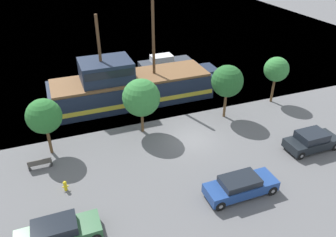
{
  "coord_description": "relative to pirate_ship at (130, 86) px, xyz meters",
  "views": [
    {
      "loc": [
        -10.21,
        -21.06,
        15.8
      ],
      "look_at": [
        -1.44,
        2.0,
        1.2
      ],
      "focal_mm": 35.0,
      "sensor_mm": 36.0,
      "label": 1
    }
  ],
  "objects": [
    {
      "name": "ground_plane",
      "position": [
        3.11,
        -8.63,
        -1.73
      ],
      "size": [
        160.0,
        160.0,
        0.0
      ],
      "primitive_type": "plane",
      "color": "#5B5B5E"
    },
    {
      "name": "water_surface",
      "position": [
        3.11,
        35.37,
        -1.73
      ],
      "size": [
        80.0,
        80.0,
        0.0
      ],
      "primitive_type": "plane",
      "color": "teal",
      "rests_on": "ground"
    },
    {
      "name": "pirate_ship",
      "position": [
        0.0,
        0.0,
        0.0
      ],
      "size": [
        17.59,
        4.88,
        10.21
      ],
      "color": "#192338",
      "rests_on": "water_surface"
    },
    {
      "name": "moored_boat_dockside",
      "position": [
        6.7,
        7.83,
        -1.16
      ],
      "size": [
        6.83,
        2.26,
        1.54
      ],
      "color": "#2D333D",
      "rests_on": "water_surface"
    },
    {
      "name": "parked_car_curb_front",
      "position": [
        -8.47,
        -15.5,
        -1.05
      ],
      "size": [
        4.8,
        1.84,
        1.4
      ],
      "color": "#2D5B38",
      "rests_on": "ground_plane"
    },
    {
      "name": "parked_car_curb_mid",
      "position": [
        11.53,
        -13.41,
        -0.96
      ],
      "size": [
        4.39,
        1.95,
        1.58
      ],
      "color": "black",
      "rests_on": "ground_plane"
    },
    {
      "name": "parked_car_curb_rear",
      "position": [
        3.34,
        -15.93,
        -1.0
      ],
      "size": [
        4.98,
        1.85,
        1.43
      ],
      "color": "navy",
      "rests_on": "ground_plane"
    },
    {
      "name": "fire_hydrant",
      "position": [
        -7.67,
        -11.32,
        -1.32
      ],
      "size": [
        0.42,
        0.25,
        0.76
      ],
      "color": "yellow",
      "rests_on": "ground_plane"
    },
    {
      "name": "bench_promenade_east",
      "position": [
        -9.2,
        -8.2,
        -1.3
      ],
      "size": [
        1.7,
        0.45,
        0.85
      ],
      "color": "#4C4742",
      "rests_on": "ground_plane"
    },
    {
      "name": "tree_row_east",
      "position": [
        -8.28,
        -6.41,
        1.63
      ],
      "size": [
        2.7,
        2.7,
        4.73
      ],
      "color": "brown",
      "rests_on": "ground_plane"
    },
    {
      "name": "tree_row_mideast",
      "position": [
        -0.5,
        -6.0,
        1.6
      ],
      "size": [
        3.21,
        3.21,
        4.95
      ],
      "color": "brown",
      "rests_on": "ground_plane"
    },
    {
      "name": "tree_row_midwest",
      "position": [
        7.54,
        -6.24,
        1.93
      ],
      "size": [
        2.91,
        2.91,
        5.14
      ],
      "color": "brown",
      "rests_on": "ground_plane"
    },
    {
      "name": "tree_row_west",
      "position": [
        13.65,
        -5.24,
        1.8
      ],
      "size": [
        2.44,
        2.44,
        4.78
      ],
      "color": "brown",
      "rests_on": "ground_plane"
    }
  ]
}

